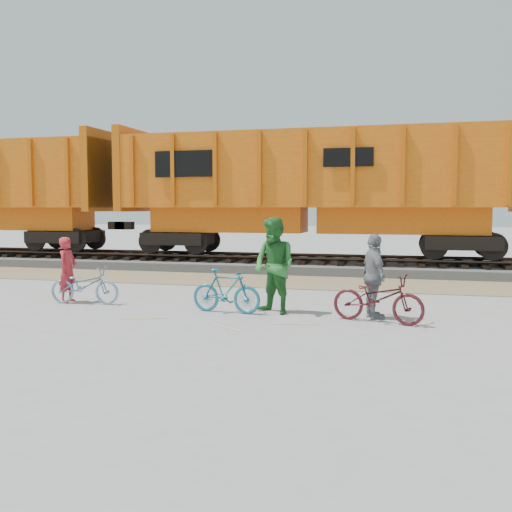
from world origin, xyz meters
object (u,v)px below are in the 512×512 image
object	(u,v)px
person_solo	(68,270)
person_woman	(374,276)
bicycle_teal	(226,291)
bicycle_maroon	(378,298)
hopper_car_center	(312,186)
bicycle_blue	(85,285)
person_man	(274,266)

from	to	relation	value
person_solo	person_woman	xyz separation A→B (m)	(7.07, -0.20, 0.08)
bicycle_teal	bicycle_maroon	size ratio (longest dim) A/B	0.85
hopper_car_center	bicycle_blue	distance (m)	9.73
bicycle_teal	person_woman	xyz separation A→B (m)	(3.05, 0.16, 0.39)
person_solo	bicycle_blue	bearing A→B (deg)	-101.29
bicycle_blue	bicycle_teal	world-z (taller)	bicycle_teal
bicycle_teal	person_woman	world-z (taller)	person_woman
bicycle_teal	person_solo	world-z (taller)	person_solo
bicycle_teal	person_man	bearing A→B (deg)	-72.39
bicycle_blue	bicycle_teal	size ratio (longest dim) A/B	1.07
hopper_car_center	person_solo	xyz separation A→B (m)	(-4.44, -8.41, -2.24)
bicycle_maroon	bicycle_teal	bearing A→B (deg)	101.70
bicycle_blue	person_solo	world-z (taller)	person_solo
bicycle_teal	person_woman	size ratio (longest dim) A/B	0.91
bicycle_teal	person_solo	xyz separation A→B (m)	(-4.02, 0.36, 0.31)
bicycle_maroon	person_woman	bearing A→B (deg)	30.12
bicycle_blue	bicycle_maroon	xyz separation A→B (m)	(6.67, -0.50, 0.04)
bicycle_maroon	person_woman	world-z (taller)	person_woman
hopper_car_center	person_solo	world-z (taller)	hopper_car_center
hopper_car_center	bicycle_blue	world-z (taller)	hopper_car_center
person_solo	person_woman	size ratio (longest dim) A/B	0.90
bicycle_blue	bicycle_teal	bearing A→B (deg)	-100.19
hopper_car_center	bicycle_maroon	distance (m)	9.75
hopper_car_center	bicycle_maroon	bearing A→B (deg)	-73.18
person_woman	person_solo	bearing A→B (deg)	64.56
person_solo	person_woman	world-z (taller)	person_woman
bicycle_maroon	person_solo	world-z (taller)	person_solo
bicycle_teal	person_man	xyz separation A→B (m)	(1.00, 0.20, 0.55)
person_man	bicycle_maroon	bearing A→B (deg)	18.97
bicycle_blue	bicycle_maroon	distance (m)	6.69
bicycle_blue	bicycle_maroon	world-z (taller)	bicycle_maroon
bicycle_maroon	person_solo	xyz separation A→B (m)	(-7.17, 0.60, 0.29)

